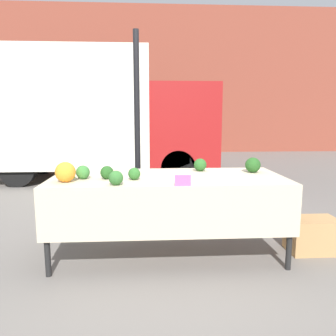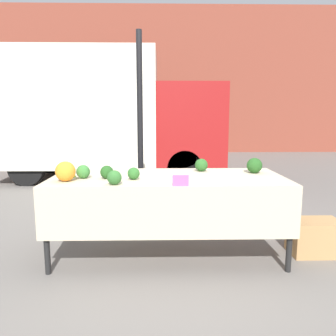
{
  "view_description": "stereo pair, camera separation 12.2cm",
  "coord_description": "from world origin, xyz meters",
  "px_view_note": "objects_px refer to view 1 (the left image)",
  "views": [
    {
      "loc": [
        -0.19,
        -3.11,
        1.36
      ],
      "look_at": [
        0.0,
        0.0,
        0.87
      ],
      "focal_mm": 35.0,
      "sensor_mm": 36.0,
      "label": 1
    },
    {
      "loc": [
        -0.06,
        -3.12,
        1.36
      ],
      "look_at": [
        0.0,
        0.0,
        0.87
      ],
      "focal_mm": 35.0,
      "sensor_mm": 36.0,
      "label": 2
    }
  ],
  "objects_px": {
    "price_sign": "(183,181)",
    "parked_truck": "(96,114)",
    "produce_crate": "(312,235)",
    "orange_cauliflower": "(65,172)"
  },
  "relations": [
    {
      "from": "parked_truck",
      "to": "orange_cauliflower",
      "type": "distance_m",
      "value": 4.34
    },
    {
      "from": "orange_cauliflower",
      "to": "price_sign",
      "type": "height_order",
      "value": "orange_cauliflower"
    },
    {
      "from": "parked_truck",
      "to": "price_sign",
      "type": "height_order",
      "value": "parked_truck"
    },
    {
      "from": "orange_cauliflower",
      "to": "produce_crate",
      "type": "xyz_separation_m",
      "value": [
        2.38,
        0.18,
        -0.7
      ]
    },
    {
      "from": "price_sign",
      "to": "parked_truck",
      "type": "bearing_deg",
      "value": 107.11
    },
    {
      "from": "parked_truck",
      "to": "produce_crate",
      "type": "bearing_deg",
      "value": -56.12
    },
    {
      "from": "parked_truck",
      "to": "produce_crate",
      "type": "relative_size",
      "value": 9.8
    },
    {
      "from": "parked_truck",
      "to": "price_sign",
      "type": "bearing_deg",
      "value": -72.89
    },
    {
      "from": "price_sign",
      "to": "produce_crate",
      "type": "height_order",
      "value": "price_sign"
    },
    {
      "from": "price_sign",
      "to": "produce_crate",
      "type": "bearing_deg",
      "value": 17.03
    }
  ]
}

